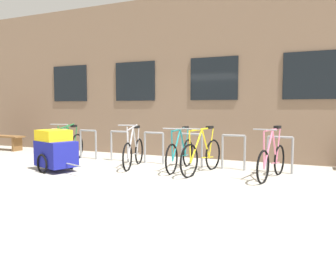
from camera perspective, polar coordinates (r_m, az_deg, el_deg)
name	(u,v)px	position (r m, az deg, el deg)	size (l,w,h in m)	color
ground_plane	(110,178)	(6.84, -9.77, -7.41)	(42.00, 42.00, 0.00)	#B2ADA0
storefront_building	(201,83)	(12.00, 5.69, 8.60)	(28.00, 5.27, 4.51)	#7A604C
bike_rack	(154,144)	(8.37, -2.42, -1.78)	(6.56, 0.05, 0.80)	gray
bicycle_teal	(180,153)	(7.58, 2.10, -3.31)	(0.44, 1.72, 0.99)	black
bicycle_silver	(134,151)	(7.96, -5.88, -2.97)	(0.52, 1.59, 1.04)	black
bicycle_yellow	(202,155)	(7.23, 5.78, -3.61)	(0.49, 1.74, 1.02)	black
bicycle_pink	(272,160)	(6.95, 17.23, -4.25)	(0.49, 1.61, 1.06)	black
bicycle_green	(68,147)	(9.02, -16.56, -2.15)	(0.56, 1.70, 1.03)	black
bike_trailer	(55,150)	(7.84, -18.59, -2.56)	(1.47, 0.87, 0.93)	navy
wooden_bench	(2,139)	(12.34, -26.35, -0.81)	(1.65, 0.40, 0.48)	brown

